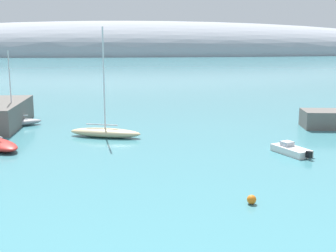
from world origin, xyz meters
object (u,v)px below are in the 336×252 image
(sailboat_sand_outer_mooring, at_px, (105,132))
(mooring_buoy_orange, at_px, (252,200))
(sailboat_grey_near_shore, at_px, (13,122))
(motorboat_white_foreground, at_px, (291,150))

(sailboat_sand_outer_mooring, bearing_deg, mooring_buoy_orange, -45.74)
(sailboat_grey_near_shore, xyz_separation_m, mooring_buoy_orange, (20.50, -25.13, -0.18))
(sailboat_grey_near_shore, xyz_separation_m, motorboat_white_foreground, (26.89, -13.81, -0.12))
(sailboat_grey_near_shore, distance_m, motorboat_white_foreground, 30.22)
(sailboat_grey_near_shore, relative_size, sailboat_sand_outer_mooring, 0.78)
(sailboat_grey_near_shore, relative_size, mooring_buoy_orange, 14.59)
(motorboat_white_foreground, bearing_deg, sailboat_sand_outer_mooring, 40.92)
(sailboat_sand_outer_mooring, distance_m, mooring_buoy_orange, 21.50)
(sailboat_grey_near_shore, height_order, mooring_buoy_orange, sailboat_grey_near_shore)
(sailboat_sand_outer_mooring, xyz_separation_m, mooring_buoy_orange, (9.94, -19.06, -0.26))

